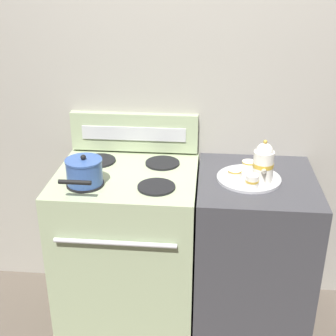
{
  "coord_description": "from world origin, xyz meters",
  "views": [
    {
      "loc": [
        0.12,
        -2.21,
        1.99
      ],
      "look_at": [
        -0.08,
        -0.08,
        1.02
      ],
      "focal_mm": 50.0,
      "sensor_mm": 36.0,
      "label": 1
    }
  ],
  "objects_px": {
    "serving_tray": "(249,178)",
    "creamer_jug": "(252,181)",
    "saucepan": "(84,171)",
    "teacup_right": "(249,165)",
    "stove": "(129,248)",
    "teapot": "(263,162)",
    "teacup_left": "(235,174)"
  },
  "relations": [
    {
      "from": "stove",
      "to": "creamer_jug",
      "type": "bearing_deg",
      "value": -9.8
    },
    {
      "from": "stove",
      "to": "teacup_right",
      "type": "relative_size",
      "value": 8.63
    },
    {
      "from": "saucepan",
      "to": "teacup_right",
      "type": "bearing_deg",
      "value": 16.08
    },
    {
      "from": "teacup_left",
      "to": "creamer_jug",
      "type": "bearing_deg",
      "value": -46.39
    },
    {
      "from": "saucepan",
      "to": "teapot",
      "type": "bearing_deg",
      "value": 7.19
    },
    {
      "from": "serving_tray",
      "to": "creamer_jug",
      "type": "height_order",
      "value": "creamer_jug"
    },
    {
      "from": "teapot",
      "to": "teacup_right",
      "type": "relative_size",
      "value": 1.98
    },
    {
      "from": "saucepan",
      "to": "creamer_jug",
      "type": "xyz_separation_m",
      "value": [
        0.83,
        0.04,
        -0.03
      ]
    },
    {
      "from": "stove",
      "to": "teapot",
      "type": "xyz_separation_m",
      "value": [
        0.71,
        -0.04,
        0.58
      ]
    },
    {
      "from": "stove",
      "to": "saucepan",
      "type": "distance_m",
      "value": 0.59
    },
    {
      "from": "saucepan",
      "to": "teacup_right",
      "type": "height_order",
      "value": "saucepan"
    },
    {
      "from": "creamer_jug",
      "to": "teacup_left",
      "type": "bearing_deg",
      "value": 133.61
    },
    {
      "from": "teapot",
      "to": "teacup_left",
      "type": "distance_m",
      "value": 0.16
    },
    {
      "from": "creamer_jug",
      "to": "teacup_right",
      "type": "bearing_deg",
      "value": 90.82
    },
    {
      "from": "serving_tray",
      "to": "creamer_jug",
      "type": "distance_m",
      "value": 0.11
    },
    {
      "from": "saucepan",
      "to": "creamer_jug",
      "type": "distance_m",
      "value": 0.83
    },
    {
      "from": "teapot",
      "to": "creamer_jug",
      "type": "height_order",
      "value": "teapot"
    },
    {
      "from": "serving_tray",
      "to": "teacup_left",
      "type": "bearing_deg",
      "value": -166.19
    },
    {
      "from": "serving_tray",
      "to": "teacup_right",
      "type": "height_order",
      "value": "teacup_right"
    },
    {
      "from": "stove",
      "to": "teapot",
      "type": "distance_m",
      "value": 0.92
    },
    {
      "from": "teapot",
      "to": "saucepan",
      "type": "bearing_deg",
      "value": -172.81
    },
    {
      "from": "teacup_right",
      "to": "creamer_jug",
      "type": "bearing_deg",
      "value": -89.18
    },
    {
      "from": "teacup_left",
      "to": "creamer_jug",
      "type": "height_order",
      "value": "creamer_jug"
    },
    {
      "from": "saucepan",
      "to": "creamer_jug",
      "type": "bearing_deg",
      "value": 2.61
    },
    {
      "from": "teacup_left",
      "to": "creamer_jug",
      "type": "distance_m",
      "value": 0.12
    },
    {
      "from": "saucepan",
      "to": "teacup_left",
      "type": "distance_m",
      "value": 0.76
    },
    {
      "from": "teapot",
      "to": "serving_tray",
      "type": "bearing_deg",
      "value": 155.03
    },
    {
      "from": "teacup_right",
      "to": "creamer_jug",
      "type": "xyz_separation_m",
      "value": [
        0.0,
        -0.2,
        0.01
      ]
    },
    {
      "from": "teacup_right",
      "to": "creamer_jug",
      "type": "relative_size",
      "value": 1.66
    },
    {
      "from": "teacup_left",
      "to": "creamer_jug",
      "type": "relative_size",
      "value": 1.66
    },
    {
      "from": "teacup_right",
      "to": "teapot",
      "type": "bearing_deg",
      "value": -64.78
    },
    {
      "from": "serving_tray",
      "to": "teacup_right",
      "type": "relative_size",
      "value": 3.0
    }
  ]
}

